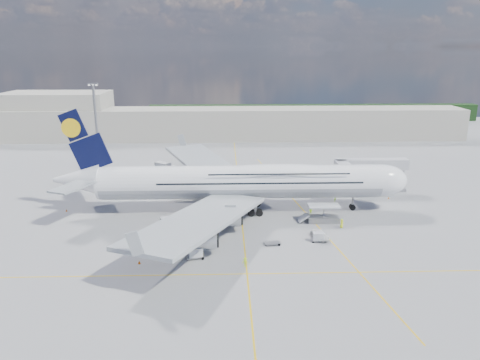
{
  "coord_description": "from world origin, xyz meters",
  "views": [
    {
      "loc": [
        -3.28,
        -88.19,
        35.28
      ],
      "look_at": [
        -0.26,
        8.0,
        7.76
      ],
      "focal_mm": 35.0,
      "sensor_mm": 36.0,
      "label": 1
    }
  ],
  "objects_px": {
    "catering_truck_inner": "(181,189)",
    "light_mast": "(97,127)",
    "dolly_nose_near": "(272,243)",
    "service_van": "(320,235)",
    "baggage_tug": "(199,244)",
    "cone_wing_left_inner": "(188,191)",
    "dolly_nose_far": "(319,237)",
    "catering_truck_outer": "(165,169)",
    "dolly_row_c": "(163,232)",
    "dolly_back": "(165,221)",
    "cargo_loader": "(322,216)",
    "cone_wing_left_outer": "(181,188)",
    "airliner": "(242,181)",
    "crew_wing": "(172,248)",
    "crew_van": "(342,223)",
    "dolly_row_a": "(157,255)",
    "crew_loader": "(311,211)",
    "cone_wing_right_inner": "(171,238)",
    "dolly_row_b": "(195,252)",
    "cone_tail": "(66,210)",
    "jet_bridge": "(362,168)",
    "cone_nose": "(389,198)",
    "cone_wing_right_outer": "(139,262)",
    "crew_tug": "(245,262)",
    "crew_nose": "(335,198)"
  },
  "relations": [
    {
      "from": "service_van",
      "to": "cone_wing_left_outer",
      "type": "relative_size",
      "value": 9.02
    },
    {
      "from": "dolly_nose_near",
      "to": "service_van",
      "type": "height_order",
      "value": "service_van"
    },
    {
      "from": "crew_tug",
      "to": "cone_tail",
      "type": "relative_size",
      "value": 3.08
    },
    {
      "from": "cone_wing_left_outer",
      "to": "jet_bridge",
      "type": "bearing_deg",
      "value": -8.37
    },
    {
      "from": "crew_van",
      "to": "crew_tug",
      "type": "relative_size",
      "value": 1.14
    },
    {
      "from": "cone_nose",
      "to": "cone_tail",
      "type": "xyz_separation_m",
      "value": [
        -74.66,
        -6.59,
        -0.0
      ]
    },
    {
      "from": "cargo_loader",
      "to": "crew_van",
      "type": "relative_size",
      "value": 4.59
    },
    {
      "from": "dolly_row_a",
      "to": "crew_nose",
      "type": "height_order",
      "value": "crew_nose"
    },
    {
      "from": "crew_nose",
      "to": "cone_nose",
      "type": "relative_size",
      "value": 3.01
    },
    {
      "from": "dolly_back",
      "to": "cargo_loader",
      "type": "bearing_deg",
      "value": -16.01
    },
    {
      "from": "airliner",
      "to": "light_mast",
      "type": "xyz_separation_m",
      "value": [
        -40.26,
        35.0,
        6.34
      ]
    },
    {
      "from": "crew_nose",
      "to": "crew_loader",
      "type": "distance_m",
      "value": 11.37
    },
    {
      "from": "dolly_row_c",
      "to": "crew_van",
      "type": "distance_m",
      "value": 35.84
    },
    {
      "from": "baggage_tug",
      "to": "cone_wing_left_inner",
      "type": "bearing_deg",
      "value": 116.97
    },
    {
      "from": "airliner",
      "to": "cone_wing_right_outer",
      "type": "xyz_separation_m",
      "value": [
        -18.29,
        -25.77,
        -6.57
      ]
    },
    {
      "from": "jet_bridge",
      "to": "crew_loader",
      "type": "height_order",
      "value": "jet_bridge"
    },
    {
      "from": "baggage_tug",
      "to": "crew_van",
      "type": "xyz_separation_m",
      "value": [
        28.36,
        9.04,
        0.12
      ]
    },
    {
      "from": "cargo_loader",
      "to": "catering_truck_inner",
      "type": "xyz_separation_m",
      "value": [
        -30.95,
        17.54,
        0.73
      ]
    },
    {
      "from": "dolly_nose_far",
      "to": "catering_truck_outer",
      "type": "relative_size",
      "value": 0.44
    },
    {
      "from": "jet_bridge",
      "to": "cone_nose",
      "type": "xyz_separation_m",
      "value": [
        6.04,
        -3.43,
        -6.59
      ]
    },
    {
      "from": "airliner",
      "to": "dolly_nose_near",
      "type": "bearing_deg",
      "value": -75.08
    },
    {
      "from": "service_van",
      "to": "dolly_nose_far",
      "type": "bearing_deg",
      "value": -124.72
    },
    {
      "from": "catering_truck_outer",
      "to": "cone_wing_left_inner",
      "type": "bearing_deg",
      "value": -29.52
    },
    {
      "from": "airliner",
      "to": "dolly_row_c",
      "type": "xyz_separation_m",
      "value": [
        -16.01,
        -12.84,
        -6.49
      ]
    },
    {
      "from": "airliner",
      "to": "crew_tug",
      "type": "height_order",
      "value": "airliner"
    },
    {
      "from": "dolly_row_b",
      "to": "cone_tail",
      "type": "xyz_separation_m",
      "value": [
        -30.16,
        24.87,
        -0.84
      ]
    },
    {
      "from": "crew_loader",
      "to": "cone_wing_left_outer",
      "type": "height_order",
      "value": "crew_loader"
    },
    {
      "from": "crew_van",
      "to": "cone_nose",
      "type": "height_order",
      "value": "crew_van"
    },
    {
      "from": "dolly_row_a",
      "to": "crew_van",
      "type": "relative_size",
      "value": 1.52
    },
    {
      "from": "cone_wing_left_outer",
      "to": "airliner",
      "type": "bearing_deg",
      "value": -48.97
    },
    {
      "from": "catering_truck_outer",
      "to": "cone_tail",
      "type": "distance_m",
      "value": 35.5
    },
    {
      "from": "cargo_loader",
      "to": "dolly_back",
      "type": "distance_m",
      "value": 32.64
    },
    {
      "from": "cone_wing_right_inner",
      "to": "dolly_row_c",
      "type": "bearing_deg",
      "value": 129.31
    },
    {
      "from": "service_van",
      "to": "cone_wing_right_outer",
      "type": "bearing_deg",
      "value": -175.4
    },
    {
      "from": "dolly_nose_far",
      "to": "crew_wing",
      "type": "bearing_deg",
      "value": -166.14
    },
    {
      "from": "catering_truck_inner",
      "to": "light_mast",
      "type": "bearing_deg",
      "value": 134.4
    },
    {
      "from": "dolly_row_b",
      "to": "crew_tug",
      "type": "distance_m",
      "value": 9.13
    },
    {
      "from": "catering_truck_outer",
      "to": "dolly_row_c",
      "type": "bearing_deg",
      "value": -47.5
    },
    {
      "from": "airliner",
      "to": "dolly_row_b",
      "type": "xyz_separation_m",
      "value": [
        -8.92,
        -23.95,
        -5.77
      ]
    },
    {
      "from": "service_van",
      "to": "cone_nose",
      "type": "bearing_deg",
      "value": 35.8
    },
    {
      "from": "baggage_tug",
      "to": "cone_wing_left_outer",
      "type": "height_order",
      "value": "baggage_tug"
    },
    {
      "from": "crew_wing",
      "to": "cone_wing_left_outer",
      "type": "relative_size",
      "value": 3.5
    },
    {
      "from": "service_van",
      "to": "cone_nose",
      "type": "xyz_separation_m",
      "value": [
        21.23,
        23.49,
        -0.43
      ]
    },
    {
      "from": "crew_tug",
      "to": "cone_wing_right_inner",
      "type": "height_order",
      "value": "crew_tug"
    },
    {
      "from": "catering_truck_outer",
      "to": "crew_nose",
      "type": "height_order",
      "value": "catering_truck_outer"
    },
    {
      "from": "cone_wing_left_outer",
      "to": "cone_wing_right_inner",
      "type": "xyz_separation_m",
      "value": [
        1.24,
        -32.81,
        -0.0
      ]
    },
    {
      "from": "dolly_nose_far",
      "to": "cone_wing_left_inner",
      "type": "bearing_deg",
      "value": 134.94
    },
    {
      "from": "cargo_loader",
      "to": "catering_truck_outer",
      "type": "xyz_separation_m",
      "value": [
        -37.41,
        38.45,
        0.43
      ]
    },
    {
      "from": "cargo_loader",
      "to": "cone_wing_right_inner",
      "type": "bearing_deg",
      "value": -165.04
    },
    {
      "from": "jet_bridge",
      "to": "dolly_nose_near",
      "type": "height_order",
      "value": "jet_bridge"
    }
  ]
}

